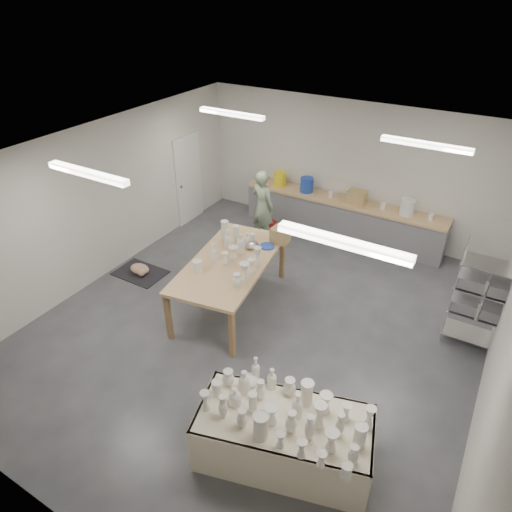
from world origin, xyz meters
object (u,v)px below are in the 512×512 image
Objects in this scene: work_table at (235,259)px; potter at (263,207)px; red_stool at (269,223)px; drying_table at (284,435)px.

work_table is 2.38m from potter.
potter is 3.75× the size of red_stool.
drying_table is at bearing 137.92° from potter.
red_stool is (-2.96, 4.93, -0.11)m from drying_table.
drying_table is at bearing -59.01° from red_stool.
drying_table is 5.13× the size of red_stool.
potter is (-0.74, 2.26, -0.11)m from work_table.
work_table is 1.62× the size of potter.
red_stool is (-0.00, 0.27, -0.53)m from potter.
drying_table is 1.37× the size of potter.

